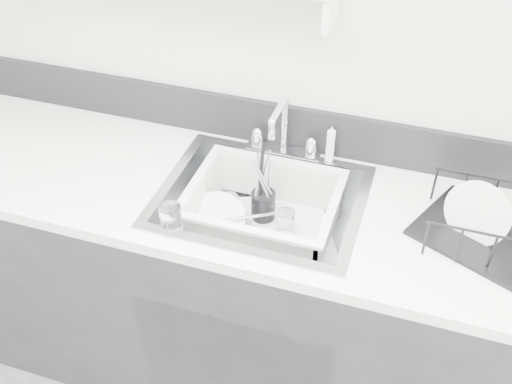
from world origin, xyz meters
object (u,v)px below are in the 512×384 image
(counter_run, at_px, (260,295))
(sink, at_px, (261,219))
(dish_rack, at_px, (493,222))
(wash_tub, at_px, (263,212))

(counter_run, relative_size, sink, 5.00)
(counter_run, relative_size, dish_rack, 8.26)
(counter_run, distance_m, wash_tub, 0.39)
(wash_tub, relative_size, dish_rack, 1.24)
(sink, bearing_deg, wash_tub, 80.38)
(wash_tub, xyz_separation_m, dish_rack, (0.68, 0.01, 0.14))
(sink, bearing_deg, dish_rack, 1.84)
(counter_run, distance_m, sink, 0.37)
(counter_run, bearing_deg, wash_tub, 80.38)
(sink, bearing_deg, counter_run, 0.00)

